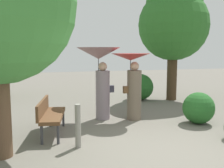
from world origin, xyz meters
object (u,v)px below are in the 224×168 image
park_bench (50,113)px  tree_near_right (174,19)px  tree_mid_left (4,41)px  person_right (132,76)px  path_marker_post (78,126)px  person_left (100,67)px

park_bench → tree_near_right: 6.48m
tree_mid_left → person_right: bearing=-52.4°
person_right → park_bench: bearing=105.9°
park_bench → tree_mid_left: bearing=25.4°
person_right → path_marker_post: bearing=132.2°
person_left → person_right: 0.96m
person_right → tree_near_right: 4.09m
person_left → tree_mid_left: bearing=31.1°
person_left → tree_near_right: 4.42m
tree_near_right → path_marker_post: tree_near_right is taller
person_left → park_bench: size_ratio=1.32×
path_marker_post → tree_mid_left: bearing=106.8°
tree_mid_left → path_marker_post: bearing=-73.2°
person_left → tree_mid_left: size_ratio=0.58×
person_left → park_bench: bearing=124.0°
person_right → tree_mid_left: 6.45m
person_left → park_bench: 2.07m
person_left → park_bench: (-1.47, -1.05, -1.01)m
tree_near_right → person_left: bearing=-148.3°
person_left → path_marker_post: size_ratio=2.29×
park_bench → person_right: bearing=-62.2°
person_left → path_marker_post: (-0.96, -2.07, -1.07)m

